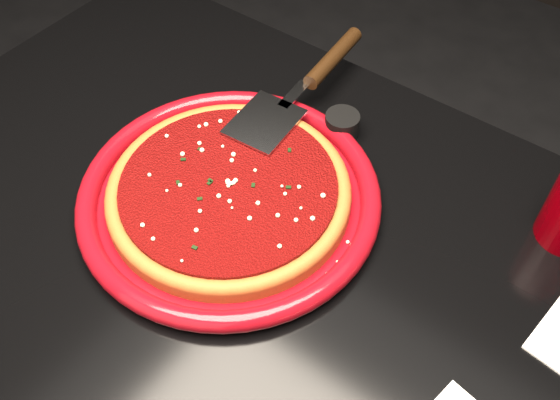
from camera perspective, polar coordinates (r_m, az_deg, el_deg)
The scene contains 9 objects.
table at distance 1.10m, azimuth -1.00°, elevation -17.14°, with size 1.20×0.80×0.75m, color black.
plate at distance 0.81m, azimuth -4.65°, elevation 0.39°, with size 0.40×0.40×0.03m, color maroon.
pizza_crust at distance 0.81m, azimuth -4.67°, elevation 0.60°, with size 0.32×0.32×0.02m, color brown.
pizza_crust_rim at distance 0.81m, azimuth -4.71°, elevation 0.96°, with size 0.32×0.32×0.02m, color brown.
pizza_sauce at distance 0.80m, azimuth -4.73°, elevation 1.22°, with size 0.28×0.28×0.01m, color maroon.
parmesan_dusting at distance 0.79m, azimuth -4.77°, elevation 1.59°, with size 0.27×0.27×0.01m, color beige, non-canonical shape.
basil_flecks at distance 0.80m, azimuth -4.76°, elevation 1.54°, with size 0.25×0.25×0.00m, color black, non-canonical shape.
pizza_server at distance 0.91m, azimuth 2.12°, elevation 10.41°, with size 0.10×0.34×0.03m, color #B2B5BA, non-canonical shape.
ramekin at distance 0.90m, azimuth 5.67°, elevation 6.78°, with size 0.05×0.05×0.04m, color black.
Camera 1 is at (0.26, -0.32, 1.39)m, focal length 40.00 mm.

